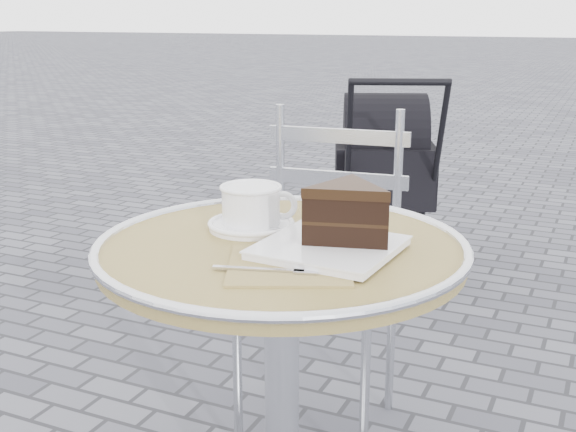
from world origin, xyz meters
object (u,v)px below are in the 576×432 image
at_px(bistro_chair, 329,233).
at_px(cake_plate_set, 342,221).
at_px(cafe_table, 282,323).
at_px(baby_stroller, 384,181).
at_px(cappuccino_set, 252,210).

bearing_deg(bistro_chair, cake_plate_set, -72.66).
relative_size(cake_plate_set, bistro_chair, 0.41).
distance_m(cafe_table, baby_stroller, 1.98).
distance_m(bistro_chair, baby_stroller, 1.35).
height_order(cafe_table, baby_stroller, baby_stroller).
xyz_separation_m(cafe_table, baby_stroller, (-0.39, 1.94, -0.15)).
xyz_separation_m(cake_plate_set, bistro_chair, (-0.26, 0.61, -0.23)).
xyz_separation_m(bistro_chair, baby_stroller, (-0.24, 1.32, -0.14)).
height_order(cafe_table, bistro_chair, bistro_chair).
distance_m(cappuccino_set, cake_plate_set, 0.23).
height_order(cappuccino_set, bistro_chair, bistro_chair).
bearing_deg(cappuccino_set, cake_plate_set, -38.84).
xyz_separation_m(cappuccino_set, baby_stroller, (-0.29, 1.87, -0.35)).
relative_size(cafe_table, bistro_chair, 0.82).
bearing_deg(bistro_chair, cafe_table, -82.90).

